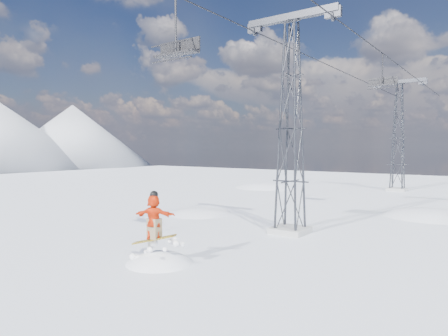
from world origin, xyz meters
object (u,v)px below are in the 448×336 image
(lift_tower_far, at_px, (398,138))
(snowboarder_jump, at_px, (160,304))
(lift_chair_near, at_px, (177,49))
(lift_tower_near, at_px, (291,129))

(lift_tower_far, xyz_separation_m, snowboarder_jump, (-1.72, -32.95, -7.09))
(snowboarder_jump, relative_size, lift_chair_near, 2.51)
(snowboarder_jump, bearing_deg, lift_tower_near, 77.78)
(lift_tower_near, xyz_separation_m, snowboarder_jump, (-1.72, -7.95, -7.09))
(lift_tower_far, distance_m, snowboarder_jump, 33.75)
(snowboarder_jump, height_order, lift_chair_near, lift_chair_near)
(lift_tower_far, bearing_deg, lift_chair_near, -94.02)
(lift_tower_far, relative_size, lift_chair_near, 4.20)
(lift_tower_near, height_order, snowboarder_jump, lift_tower_near)
(lift_tower_near, distance_m, lift_chair_near, 7.43)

